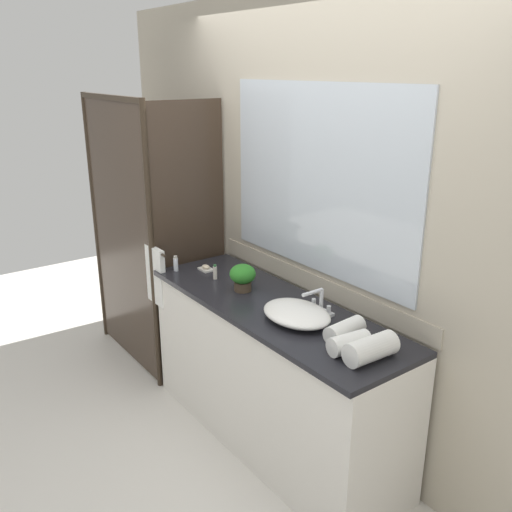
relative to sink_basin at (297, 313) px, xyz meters
name	(u,v)px	position (x,y,z in m)	size (l,w,h in m)	color
ground_plane	(270,438)	(-0.24, 0.02, -0.94)	(8.00, 8.00, 0.00)	silver
wall_back_with_mirror	(319,225)	(-0.24, 0.36, 0.37)	(4.40, 0.06, 2.60)	#B2A893
vanity_cabinet	(272,374)	(-0.24, 0.03, -0.49)	(1.80, 0.58, 0.90)	silver
shower_enclosure	(142,238)	(-1.51, -0.17, 0.08)	(1.20, 0.59, 2.00)	#2D2319
sink_basin	(297,313)	(0.00, 0.00, 0.00)	(0.41, 0.31, 0.08)	white
faucet	(319,304)	(0.00, 0.16, 0.01)	(0.17, 0.16, 0.14)	silver
potted_plant	(243,276)	(-0.51, 0.01, 0.05)	(0.16, 0.16, 0.16)	#473828
soap_dish	(206,268)	(-0.94, 0.01, -0.03)	(0.10, 0.07, 0.04)	silver
amenity_bottle_shampoo	(176,264)	(-1.05, -0.15, 0.01)	(0.03, 0.03, 0.10)	silver
amenity_bottle_body_wash	(252,274)	(-0.61, 0.15, 0.00)	(0.03, 0.03, 0.09)	#4C7056
amenity_bottle_conditioner	(215,272)	(-0.77, -0.02, 0.01)	(0.03, 0.03, 0.10)	silver
rolled_towel_near_edge	(371,349)	(0.52, 0.00, 0.02)	(0.12, 0.12, 0.26)	white
rolled_towel_middle	(349,343)	(0.41, -0.03, 0.01)	(0.10, 0.10, 0.20)	white
rolled_towel_far_edge	(345,330)	(0.30, 0.05, 0.01)	(0.09, 0.09, 0.22)	white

